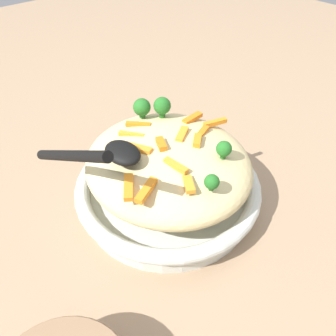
% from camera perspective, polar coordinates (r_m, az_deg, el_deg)
% --- Properties ---
extents(ground_plane, '(2.40, 2.40, 0.00)m').
position_cam_1_polar(ground_plane, '(0.54, -0.00, -5.65)').
color(ground_plane, '#9E7F60').
extents(serving_bowl, '(0.28, 0.28, 0.05)m').
position_cam_1_polar(serving_bowl, '(0.52, -0.00, -3.65)').
color(serving_bowl, silver).
rests_on(serving_bowl, ground_plane).
extents(pasta_mound, '(0.25, 0.23, 0.08)m').
position_cam_1_polar(pasta_mound, '(0.49, -0.00, 0.81)').
color(pasta_mound, '#DBC689').
rests_on(pasta_mound, serving_bowl).
extents(carrot_piece_0, '(0.02, 0.03, 0.01)m').
position_cam_1_polar(carrot_piece_0, '(0.46, 4.98, 4.66)').
color(carrot_piece_0, orange).
rests_on(carrot_piece_0, pasta_mound).
extents(carrot_piece_1, '(0.04, 0.03, 0.01)m').
position_cam_1_polar(carrot_piece_1, '(0.41, -6.69, -3.19)').
color(carrot_piece_1, orange).
rests_on(carrot_piece_1, pasta_mound).
extents(carrot_piece_2, '(0.04, 0.03, 0.01)m').
position_cam_1_polar(carrot_piece_2, '(0.45, -5.05, 3.34)').
color(carrot_piece_2, orange).
rests_on(carrot_piece_2, pasta_mound).
extents(carrot_piece_3, '(0.03, 0.03, 0.01)m').
position_cam_1_polar(carrot_piece_3, '(0.51, -4.89, 7.42)').
color(carrot_piece_3, orange).
rests_on(carrot_piece_3, pasta_mound).
extents(carrot_piece_4, '(0.03, 0.02, 0.01)m').
position_cam_1_polar(carrot_piece_4, '(0.45, -0.84, 3.89)').
color(carrot_piece_4, orange).
rests_on(carrot_piece_4, pasta_mound).
extents(carrot_piece_5, '(0.01, 0.04, 0.01)m').
position_cam_1_polar(carrot_piece_5, '(0.52, 4.16, 8.42)').
color(carrot_piece_5, orange).
rests_on(carrot_piece_5, pasta_mound).
extents(carrot_piece_6, '(0.02, 0.04, 0.01)m').
position_cam_1_polar(carrot_piece_6, '(0.51, 7.98, 7.63)').
color(carrot_piece_6, orange).
rests_on(carrot_piece_6, pasta_mound).
extents(carrot_piece_7, '(0.04, 0.01, 0.01)m').
position_cam_1_polar(carrot_piece_7, '(0.42, 1.34, 0.41)').
color(carrot_piece_7, orange).
rests_on(carrot_piece_7, pasta_mound).
extents(carrot_piece_8, '(0.03, 0.04, 0.01)m').
position_cam_1_polar(carrot_piece_8, '(0.40, -3.69, -3.77)').
color(carrot_piece_8, orange).
rests_on(carrot_piece_8, pasta_mound).
extents(carrot_piece_9, '(0.04, 0.03, 0.01)m').
position_cam_1_polar(carrot_piece_9, '(0.49, -6.17, 5.60)').
color(carrot_piece_9, orange).
rests_on(carrot_piece_9, pasta_mound).
extents(carrot_piece_10, '(0.03, 0.02, 0.01)m').
position_cam_1_polar(carrot_piece_10, '(0.41, 3.55, -2.78)').
color(carrot_piece_10, orange).
rests_on(carrot_piece_10, pasta_mound).
extents(carrot_piece_11, '(0.02, 0.03, 0.01)m').
position_cam_1_polar(carrot_piece_11, '(0.49, 5.83, 6.00)').
color(carrot_piece_11, orange).
rests_on(carrot_piece_11, pasta_mound).
extents(carrot_piece_12, '(0.03, 0.04, 0.01)m').
position_cam_1_polar(carrot_piece_12, '(0.48, 2.32, 5.71)').
color(carrot_piece_12, orange).
rests_on(carrot_piece_12, pasta_mound).
extents(broccoli_floret_0, '(0.03, 0.03, 0.03)m').
position_cam_1_polar(broccoli_floret_0, '(0.52, -4.45, 10.19)').
color(broccoli_floret_0, '#205B1C').
rests_on(broccoli_floret_0, pasta_mound).
extents(broccoli_floret_1, '(0.02, 0.02, 0.02)m').
position_cam_1_polar(broccoli_floret_1, '(0.40, 7.42, -2.37)').
color(broccoli_floret_1, '#205B1C').
rests_on(broccoli_floret_1, pasta_mound).
extents(broccoli_floret_2, '(0.02, 0.02, 0.03)m').
position_cam_1_polar(broccoli_floret_2, '(0.45, 9.44, 3.20)').
color(broccoli_floret_2, '#205B1C').
rests_on(broccoli_floret_2, pasta_mound).
extents(broccoli_floret_3, '(0.03, 0.03, 0.03)m').
position_cam_1_polar(broccoli_floret_3, '(0.52, -0.99, 10.42)').
color(broccoli_floret_3, '#205B1C').
rests_on(broccoli_floret_3, pasta_mound).
extents(serving_spoon, '(0.15, 0.11, 0.09)m').
position_cam_1_polar(serving_spoon, '(0.41, -10.64, 2.40)').
color(serving_spoon, black).
rests_on(serving_spoon, pasta_mound).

